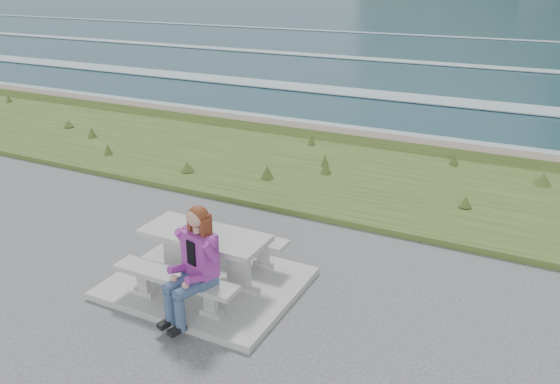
% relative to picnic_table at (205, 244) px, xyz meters
% --- Properties ---
extents(concrete_slab, '(2.60, 2.10, 0.10)m').
position_rel_picnic_table_xyz_m(concrete_slab, '(-0.00, 0.00, -0.63)').
color(concrete_slab, '#A7A8A2').
rests_on(concrete_slab, ground).
extents(picnic_table, '(1.80, 0.75, 0.75)m').
position_rel_picnic_table_xyz_m(picnic_table, '(0.00, 0.00, 0.00)').
color(picnic_table, '#A7A8A2').
rests_on(picnic_table, concrete_slab).
extents(bench_landward, '(1.80, 0.35, 0.45)m').
position_rel_picnic_table_xyz_m(bench_landward, '(0.00, -0.70, -0.23)').
color(bench_landward, '#A7A8A2').
rests_on(bench_landward, concrete_slab).
extents(bench_seaward, '(1.80, 0.35, 0.45)m').
position_rel_picnic_table_xyz_m(bench_seaward, '(0.00, 0.70, -0.23)').
color(bench_seaward, '#A7A8A2').
rests_on(bench_seaward, concrete_slab).
extents(grass_verge, '(160.00, 4.50, 0.22)m').
position_rel_picnic_table_xyz_m(grass_verge, '(-0.00, 5.00, -0.68)').
color(grass_verge, '#31491B').
rests_on(grass_verge, ground).
extents(shore_drop, '(160.00, 0.80, 2.20)m').
position_rel_picnic_table_xyz_m(shore_drop, '(-0.00, 7.90, -0.68)').
color(shore_drop, '#675A4D').
rests_on(shore_drop, ground).
extents(ocean, '(1600.00, 1600.00, 0.09)m').
position_rel_picnic_table_xyz_m(ocean, '(-0.00, 25.09, -2.42)').
color(ocean, '#1C424F').
rests_on(ocean, ground).
extents(seated_woman, '(0.61, 0.84, 1.49)m').
position_rel_picnic_table_xyz_m(seated_woman, '(0.36, -0.84, -0.03)').
color(seated_woman, navy).
rests_on(seated_woman, concrete_slab).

